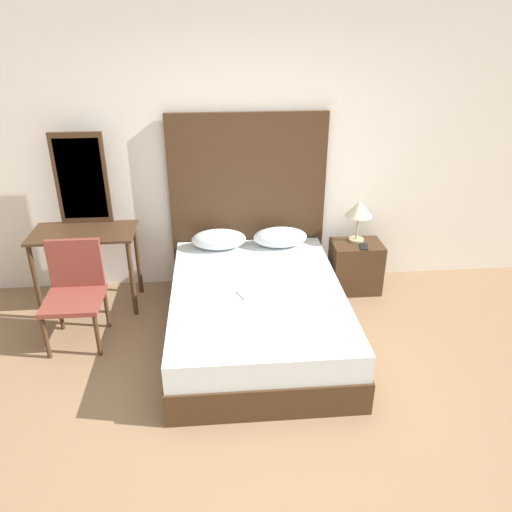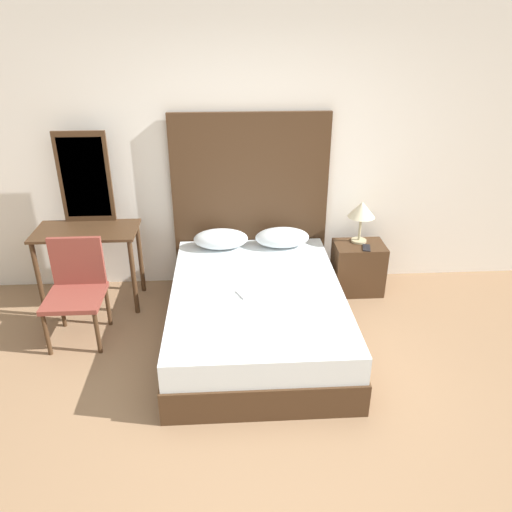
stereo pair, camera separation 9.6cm
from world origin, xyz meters
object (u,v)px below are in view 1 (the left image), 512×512
object	(u,v)px
nightstand	(355,267)
phone_on_nightstand	(364,247)
table_lamp	(359,210)
phone_on_bed	(244,295)
chair	(75,287)
vanity_desk	(85,246)
bed	(257,313)

from	to	relation	value
nightstand	phone_on_nightstand	bearing A→B (deg)	-66.50
nightstand	table_lamp	distance (m)	0.58
phone_on_bed	chair	xyz separation A→B (m)	(-1.39, 0.25, -0.01)
table_lamp	chair	world-z (taller)	table_lamp
nightstand	table_lamp	bearing A→B (deg)	87.67
phone_on_nightstand	chair	xyz separation A→B (m)	(-2.60, -0.51, -0.03)
table_lamp	vanity_desk	distance (m)	2.58
phone_on_nightstand	table_lamp	bearing A→B (deg)	102.60
bed	chair	bearing A→B (deg)	174.07
chair	phone_on_bed	bearing A→B (deg)	-10.35
nightstand	phone_on_nightstand	world-z (taller)	phone_on_nightstand
phone_on_bed	nightstand	world-z (taller)	nightstand
nightstand	vanity_desk	distance (m)	2.59
phone_on_bed	phone_on_nightstand	world-z (taller)	phone_on_nightstand
vanity_desk	chair	bearing A→B (deg)	-89.46
bed	phone_on_bed	distance (m)	0.29
phone_on_bed	nightstand	xyz separation A→B (m)	(1.17, 0.85, -0.23)
phone_on_bed	table_lamp	world-z (taller)	table_lamp
phone_on_bed	phone_on_nightstand	xyz separation A→B (m)	(1.21, 0.76, 0.03)
table_lamp	phone_on_nightstand	world-z (taller)	table_lamp
phone_on_bed	chair	size ratio (longest dim) A/B	0.19
phone_on_bed	vanity_desk	distance (m)	1.60
bed	nightstand	world-z (taller)	nightstand
table_lamp	chair	bearing A→B (deg)	-165.42
table_lamp	phone_on_nightstand	distance (m)	0.36
chair	table_lamp	bearing A→B (deg)	14.58
nightstand	phone_on_nightstand	size ratio (longest dim) A/B	3.14
phone_on_bed	vanity_desk	size ratio (longest dim) A/B	0.18
bed	vanity_desk	size ratio (longest dim) A/B	2.17
phone_on_bed	table_lamp	distance (m)	1.53
table_lamp	phone_on_nightstand	xyz separation A→B (m)	(0.04, -0.16, -0.32)
phone_on_nightstand	chair	size ratio (longest dim) A/B	0.19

